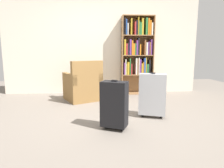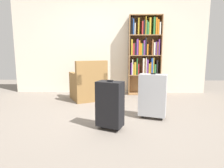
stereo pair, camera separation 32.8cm
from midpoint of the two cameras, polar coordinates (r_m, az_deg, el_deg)
The scene contains 7 objects.
ground_plane at distance 3.32m, azimuth 0.75°, elevation -9.76°, with size 8.84×8.84×0.00m, color slate.
back_wall at distance 5.25m, azimuth 1.09°, elevation 11.65°, with size 5.05×0.10×2.60m, color beige.
bookshelf at distance 5.10m, azimuth 11.35°, elevation 9.26°, with size 0.81×0.31×1.98m.
armchair at distance 4.50m, azimuth -4.81°, elevation -0.57°, with size 0.94×0.94×0.90m.
mug at distance 4.51m, azimuth 3.19°, elevation -4.01°, with size 0.12×0.08×0.10m.
suitcase_black at distance 2.74m, azimuth 2.82°, elevation -5.89°, with size 0.41×0.34×0.71m.
suitcase_silver at distance 3.28m, azimuth 14.52°, elevation -3.21°, with size 0.47×0.33×0.75m.
Camera 2 is at (0.20, -3.14, 1.09)m, focal length 31.44 mm.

